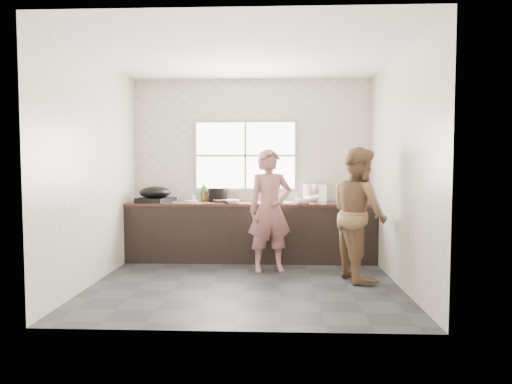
{
  "coord_description": "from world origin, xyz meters",
  "views": [
    {
      "loc": [
        0.35,
        -5.38,
        1.42
      ],
      "look_at": [
        0.1,
        0.65,
        1.05
      ],
      "focal_mm": 32.0,
      "sensor_mm": 36.0,
      "label": 1
    }
  ],
  "objects_px": {
    "person_side": "(359,214)",
    "burner": "(156,200)",
    "bowl_crabs": "(303,202)",
    "bowl_held": "(270,200)",
    "glass_jar": "(193,198)",
    "woman": "(270,214)",
    "bottle_brown_tall": "(205,194)",
    "plate_food": "(192,201)",
    "black_pot": "(218,194)",
    "pot_lid_left": "(172,201)",
    "wok": "(155,192)",
    "cutting_board": "(225,201)",
    "bowl_mince": "(232,202)",
    "bottle_brown_short": "(209,195)",
    "pot_lid_right": "(173,201)",
    "dish_rack": "(317,193)",
    "bottle_green": "(204,191)"
  },
  "relations": [
    {
      "from": "burner",
      "to": "pot_lid_right",
      "type": "relative_size",
      "value": 1.71
    },
    {
      "from": "pot_lid_right",
      "to": "plate_food",
      "type": "bearing_deg",
      "value": -7.66
    },
    {
      "from": "pot_lid_right",
      "to": "bowl_held",
      "type": "bearing_deg",
      "value": -6.91
    },
    {
      "from": "person_side",
      "to": "burner",
      "type": "xyz_separation_m",
      "value": [
        -2.79,
        1.02,
        0.08
      ]
    },
    {
      "from": "bowl_crabs",
      "to": "person_side",
      "type": "bearing_deg",
      "value": -53.13
    },
    {
      "from": "bottle_brown_tall",
      "to": "glass_jar",
      "type": "distance_m",
      "value": 0.19
    },
    {
      "from": "bottle_green",
      "to": "bottle_brown_short",
      "type": "height_order",
      "value": "bottle_green"
    },
    {
      "from": "bowl_mince",
      "to": "bottle_green",
      "type": "xyz_separation_m",
      "value": [
        -0.47,
        0.44,
        0.13
      ]
    },
    {
      "from": "cutting_board",
      "to": "bottle_brown_tall",
      "type": "distance_m",
      "value": 0.42
    },
    {
      "from": "bottle_green",
      "to": "wok",
      "type": "xyz_separation_m",
      "value": [
        -0.67,
        -0.31,
        -0.0
      ]
    },
    {
      "from": "black_pot",
      "to": "pot_lid_left",
      "type": "bearing_deg",
      "value": -173.37
    },
    {
      "from": "bottle_brown_tall",
      "to": "bottle_brown_short",
      "type": "xyz_separation_m",
      "value": [
        0.07,
        0.0,
        -0.02
      ]
    },
    {
      "from": "bowl_mince",
      "to": "glass_jar",
      "type": "bearing_deg",
      "value": 150.62
    },
    {
      "from": "glass_jar",
      "to": "pot_lid_left",
      "type": "xyz_separation_m",
      "value": [
        -0.32,
        -0.05,
        -0.04
      ]
    },
    {
      "from": "glass_jar",
      "to": "woman",
      "type": "bearing_deg",
      "value": -34.8
    },
    {
      "from": "bottle_brown_short",
      "to": "woman",
      "type": "bearing_deg",
      "value": -43.85
    },
    {
      "from": "black_pot",
      "to": "person_side",
      "type": "bearing_deg",
      "value": -32.97
    },
    {
      "from": "bowl_mince",
      "to": "bowl_crabs",
      "type": "bearing_deg",
      "value": 0.0
    },
    {
      "from": "cutting_board",
      "to": "bottle_brown_short",
      "type": "xyz_separation_m",
      "value": [
        -0.27,
        0.24,
        0.07
      ]
    },
    {
      "from": "bottle_green",
      "to": "bottle_brown_short",
      "type": "relative_size",
      "value": 1.81
    },
    {
      "from": "plate_food",
      "to": "pot_lid_right",
      "type": "bearing_deg",
      "value": 172.34
    },
    {
      "from": "bottle_brown_short",
      "to": "burner",
      "type": "xyz_separation_m",
      "value": [
        -0.76,
        -0.26,
        -0.05
      ]
    },
    {
      "from": "bottle_brown_short",
      "to": "pot_lid_right",
      "type": "distance_m",
      "value": 0.55
    },
    {
      "from": "black_pot",
      "to": "dish_rack",
      "type": "height_order",
      "value": "dish_rack"
    },
    {
      "from": "woman",
      "to": "bottle_brown_short",
      "type": "distance_m",
      "value": 1.31
    },
    {
      "from": "person_side",
      "to": "wok",
      "type": "height_order",
      "value": "person_side"
    },
    {
      "from": "black_pot",
      "to": "bottle_brown_tall",
      "type": "height_order",
      "value": "same"
    },
    {
      "from": "bowl_held",
      "to": "burner",
      "type": "xyz_separation_m",
      "value": [
        -1.69,
        -0.02,
        0.0
      ]
    },
    {
      "from": "cutting_board",
      "to": "bowl_crabs",
      "type": "distance_m",
      "value": 1.15
    },
    {
      "from": "bowl_held",
      "to": "plate_food",
      "type": "bearing_deg",
      "value": 173.28
    },
    {
      "from": "cutting_board",
      "to": "bottle_brown_tall",
      "type": "bearing_deg",
      "value": 144.52
    },
    {
      "from": "bowl_held",
      "to": "dish_rack",
      "type": "distance_m",
      "value": 0.71
    },
    {
      "from": "bowl_crabs",
      "to": "bottle_brown_tall",
      "type": "height_order",
      "value": "bottle_brown_tall"
    },
    {
      "from": "person_side",
      "to": "black_pot",
      "type": "relative_size",
      "value": 5.8
    },
    {
      "from": "plate_food",
      "to": "dish_rack",
      "type": "height_order",
      "value": "dish_rack"
    },
    {
      "from": "plate_food",
      "to": "bottle_green",
      "type": "xyz_separation_m",
      "value": [
        0.17,
        0.11,
        0.14
      ]
    },
    {
      "from": "bottle_brown_tall",
      "to": "bottle_brown_short",
      "type": "relative_size",
      "value": 1.22
    },
    {
      "from": "woman",
      "to": "bottle_brown_tall",
      "type": "distance_m",
      "value": 1.37
    },
    {
      "from": "bottle_green",
      "to": "burner",
      "type": "xyz_separation_m",
      "value": [
        -0.68,
        -0.26,
        -0.12
      ]
    },
    {
      "from": "bowl_held",
      "to": "wok",
      "type": "height_order",
      "value": "wok"
    },
    {
      "from": "bowl_crabs",
      "to": "pot_lid_left",
      "type": "distance_m",
      "value": 1.97
    },
    {
      "from": "person_side",
      "to": "bottle_brown_short",
      "type": "bearing_deg",
      "value": 42.1
    },
    {
      "from": "bottle_brown_tall",
      "to": "burner",
      "type": "height_order",
      "value": "bottle_brown_tall"
    },
    {
      "from": "cutting_board",
      "to": "burner",
      "type": "bearing_deg",
      "value": -178.81
    },
    {
      "from": "bowl_held",
      "to": "bottle_brown_short",
      "type": "bearing_deg",
      "value": 165.29
    },
    {
      "from": "plate_food",
      "to": "pot_lid_right",
      "type": "relative_size",
      "value": 0.78
    },
    {
      "from": "bottle_brown_tall",
      "to": "glass_jar",
      "type": "height_order",
      "value": "bottle_brown_tall"
    },
    {
      "from": "bowl_crabs",
      "to": "bowl_held",
      "type": "bearing_deg",
      "value": 157.4
    },
    {
      "from": "bowl_crabs",
      "to": "woman",
      "type": "bearing_deg",
      "value": -135.18
    },
    {
      "from": "person_side",
      "to": "cutting_board",
      "type": "distance_m",
      "value": 2.05
    }
  ]
}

